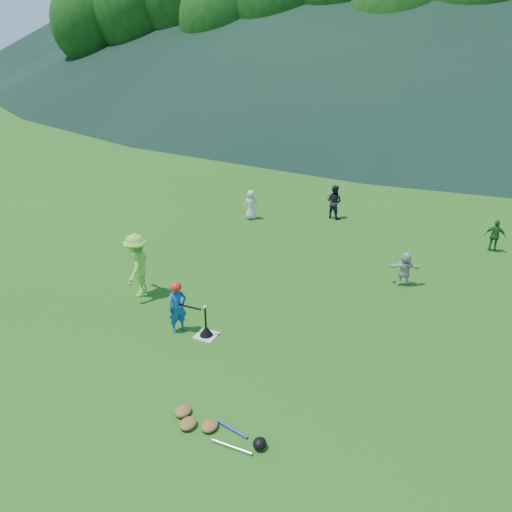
# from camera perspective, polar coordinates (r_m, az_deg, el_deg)

# --- Properties ---
(ground) EXTENTS (120.00, 120.00, 0.00)m
(ground) POSITION_cam_1_polar(r_m,az_deg,el_deg) (11.16, -5.69, -9.06)
(ground) COLOR #215713
(ground) RESTS_ON ground
(home_plate) EXTENTS (0.45, 0.45, 0.02)m
(home_plate) POSITION_cam_1_polar(r_m,az_deg,el_deg) (11.16, -5.69, -9.02)
(home_plate) COLOR silver
(home_plate) RESTS_ON ground
(baseball) EXTENTS (0.08, 0.08, 0.08)m
(baseball) POSITION_cam_1_polar(r_m,az_deg,el_deg) (10.77, -5.85, -5.80)
(baseball) COLOR white
(baseball) RESTS_ON batting_tee
(batter_child) EXTENTS (0.46, 0.52, 1.19)m
(batter_child) POSITION_cam_1_polar(r_m,az_deg,el_deg) (11.11, -8.96, -5.83)
(batter_child) COLOR #164B99
(batter_child) RESTS_ON ground
(adult_coach) EXTENTS (0.94, 1.20, 1.64)m
(adult_coach) POSITION_cam_1_polar(r_m,az_deg,el_deg) (12.67, -13.41, -1.05)
(adult_coach) COLOR #84D93F
(adult_coach) RESTS_ON ground
(fielder_a) EXTENTS (0.61, 0.56, 1.04)m
(fielder_a) POSITION_cam_1_polar(r_m,az_deg,el_deg) (17.54, -0.59, 5.88)
(fielder_a) COLOR silver
(fielder_a) RESTS_ON ground
(fielder_b) EXTENTS (0.67, 0.57, 1.20)m
(fielder_b) POSITION_cam_1_polar(r_m,az_deg,el_deg) (17.81, 8.91, 6.15)
(fielder_b) COLOR black
(fielder_b) RESTS_ON ground
(fielder_c) EXTENTS (0.60, 0.27, 1.00)m
(fielder_c) POSITION_cam_1_polar(r_m,az_deg,el_deg) (16.55, 25.66, 2.09)
(fielder_c) COLOR #1D6120
(fielder_c) RESTS_ON ground
(fielder_d) EXTENTS (0.91, 0.54, 0.94)m
(fielder_d) POSITION_cam_1_polar(r_m,az_deg,el_deg) (13.51, 16.64, -1.41)
(fielder_d) COLOR #BABABA
(fielder_d) RESTS_ON ground
(batting_tee) EXTENTS (0.30, 0.30, 0.68)m
(batting_tee) POSITION_cam_1_polar(r_m,az_deg,el_deg) (11.09, -5.72, -8.51)
(batting_tee) COLOR black
(batting_tee) RESTS_ON home_plate
(batter_gear) EXTENTS (0.73, 0.26, 0.55)m
(batter_gear) POSITION_cam_1_polar(r_m,az_deg,el_deg) (10.86, -9.02, -3.69)
(batter_gear) COLOR red
(batter_gear) RESTS_ON ground
(equipment_pile) EXTENTS (1.80, 0.56, 0.19)m
(equipment_pile) POSITION_cam_1_polar(r_m,az_deg,el_deg) (8.91, -5.38, -18.77)
(equipment_pile) COLOR olive
(equipment_pile) RESTS_ON ground
(outfield_fence) EXTENTS (70.07, 0.08, 1.33)m
(outfield_fence) POSITION_cam_1_polar(r_m,az_deg,el_deg) (36.59, 18.38, 14.90)
(outfield_fence) COLOR gray
(outfield_fence) RESTS_ON ground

